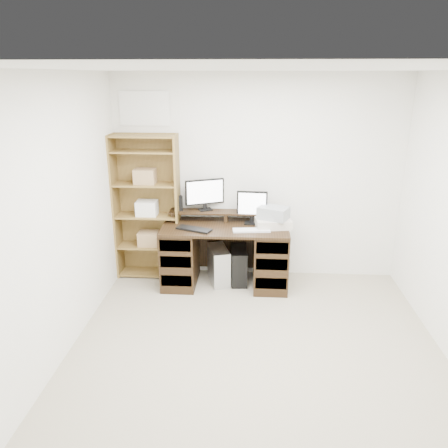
# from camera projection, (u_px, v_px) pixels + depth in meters

# --- Properties ---
(room) EXTENTS (3.54, 4.04, 2.54)m
(room) POSITION_uv_depth(u_px,v_px,m) (259.00, 236.00, 3.46)
(room) COLOR tan
(room) RESTS_ON ground
(desk) EXTENTS (1.50, 0.70, 0.75)m
(desk) POSITION_uv_depth(u_px,v_px,m) (225.00, 254.00, 5.31)
(desk) COLOR black
(desk) RESTS_ON ground
(riser_shelf) EXTENTS (1.40, 0.22, 0.12)m
(riser_shelf) POSITION_uv_depth(u_px,v_px,m) (226.00, 213.00, 5.36)
(riser_shelf) COLOR black
(riser_shelf) RESTS_ON desk
(monitor_wide) EXTENTS (0.46, 0.22, 0.38)m
(monitor_wide) POSITION_uv_depth(u_px,v_px,m) (205.00, 193.00, 5.34)
(monitor_wide) COLOR black
(monitor_wide) RESTS_ON riser_shelf
(monitor_small) EXTENTS (0.37, 0.14, 0.40)m
(monitor_small) POSITION_uv_depth(u_px,v_px,m) (252.00, 206.00, 5.23)
(monitor_small) COLOR black
(monitor_small) RESTS_ON desk
(speaker) EXTENTS (0.10, 0.10, 0.19)m
(speaker) POSITION_uv_depth(u_px,v_px,m) (179.00, 203.00, 5.36)
(speaker) COLOR black
(speaker) RESTS_ON riser_shelf
(keyboard_black) EXTENTS (0.43, 0.28, 0.02)m
(keyboard_black) POSITION_uv_depth(u_px,v_px,m) (194.00, 229.00, 5.06)
(keyboard_black) COLOR black
(keyboard_black) RESTS_ON desk
(keyboard_white) EXTENTS (0.44, 0.17, 0.02)m
(keyboard_white) POSITION_uv_depth(u_px,v_px,m) (251.00, 230.00, 5.03)
(keyboard_white) COLOR silver
(keyboard_white) RESTS_ON desk
(mouse) EXTENTS (0.09, 0.07, 0.03)m
(mouse) POSITION_uv_depth(u_px,v_px,m) (277.00, 229.00, 5.06)
(mouse) COLOR silver
(mouse) RESTS_ON desk
(printer) EXTENTS (0.45, 0.36, 0.10)m
(printer) POSITION_uv_depth(u_px,v_px,m) (273.00, 223.00, 5.15)
(printer) COLOR beige
(printer) RESTS_ON desk
(basket) EXTENTS (0.40, 0.35, 0.14)m
(basket) POSITION_uv_depth(u_px,v_px,m) (273.00, 213.00, 5.11)
(basket) COLOR #91979B
(basket) RESTS_ON printer
(tower_silver) EXTENTS (0.32, 0.49, 0.45)m
(tower_silver) POSITION_uv_depth(u_px,v_px,m) (219.00, 265.00, 5.40)
(tower_silver) COLOR #B4B7BC
(tower_silver) RESTS_ON ground
(tower_black) EXTENTS (0.22, 0.45, 0.43)m
(tower_black) POSITION_uv_depth(u_px,v_px,m) (239.00, 265.00, 5.42)
(tower_black) COLOR black
(tower_black) RESTS_ON ground
(bookshelf) EXTENTS (0.80, 0.30, 1.80)m
(bookshelf) POSITION_uv_depth(u_px,v_px,m) (147.00, 206.00, 5.40)
(bookshelf) COLOR olive
(bookshelf) RESTS_ON ground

